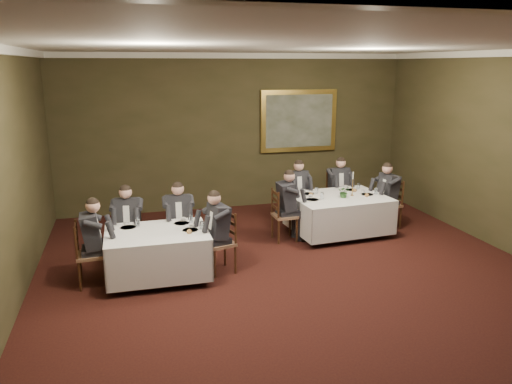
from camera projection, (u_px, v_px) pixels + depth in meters
name	position (u px, v px, depth m)	size (l,w,h in m)	color
ground	(313.00, 299.00, 7.13)	(10.00, 10.00, 0.00)	black
ceiling	(321.00, 44.00, 6.26)	(8.00, 10.00, 0.10)	silver
back_wall	(235.00, 132.00, 11.37)	(8.00, 0.10, 3.50)	#34311A
crown_molding	(321.00, 49.00, 6.27)	(8.00, 10.00, 0.12)	white
table_main	(338.00, 212.00, 9.78)	(1.92, 1.52, 0.67)	black
table_second	(158.00, 251.00, 7.72)	(1.58, 1.21, 0.67)	black
chair_main_backleft	(296.00, 209.00, 10.52)	(0.47, 0.45, 1.00)	brown
diner_main_backleft	(296.00, 199.00, 10.45)	(0.44, 0.51, 1.35)	black
chair_main_backright	(337.00, 205.00, 10.83)	(0.44, 0.42, 1.00)	brown
diner_main_backright	(338.00, 195.00, 10.77)	(0.42, 0.48, 1.35)	black
chair_main_endleft	(284.00, 226.00, 9.45)	(0.43, 0.45, 1.00)	brown
diner_main_endleft	(285.00, 214.00, 9.40)	(0.49, 0.43, 1.35)	black
chair_main_endright	(388.00, 214.00, 10.19)	(0.48, 0.49, 1.00)	brown
diner_main_endright	(388.00, 203.00, 10.13)	(0.53, 0.46, 1.35)	black
chair_sec_backleft	(130.00, 246.00, 8.42)	(0.49, 0.47, 1.00)	brown
diner_sec_backleft	(129.00, 233.00, 8.35)	(0.46, 0.53, 1.35)	black
chair_sec_backright	(180.00, 241.00, 8.62)	(0.46, 0.44, 1.00)	brown
diner_sec_backright	(179.00, 229.00, 8.55)	(0.43, 0.50, 1.35)	black
chair_sec_endright	(221.00, 255.00, 8.01)	(0.51, 0.53, 1.00)	brown
diner_sec_endright	(220.00, 242.00, 7.95)	(0.56, 0.51, 1.35)	black
chair_sec_endleft	(91.00, 267.00, 7.52)	(0.44, 0.46, 1.00)	brown
diner_sec_endleft	(91.00, 253.00, 7.47)	(0.50, 0.43, 1.35)	black
centerpiece	(344.00, 191.00, 9.58)	(0.23, 0.20, 0.25)	#2D5926
candlestick	(353.00, 187.00, 9.71)	(0.07, 0.07, 0.49)	#C08B3A
place_setting_table_main	(310.00, 192.00, 9.93)	(0.33, 0.31, 0.14)	white
place_setting_table_second	(131.00, 225.00, 7.88)	(0.33, 0.31, 0.14)	white
painting	(299.00, 121.00, 11.63)	(1.84, 0.09, 1.43)	#DABA50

